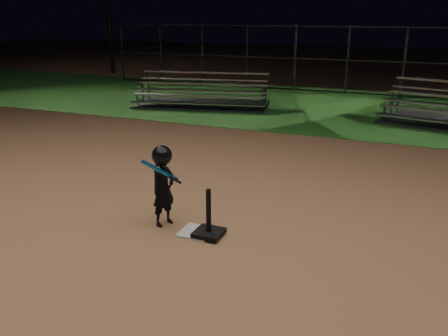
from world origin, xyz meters
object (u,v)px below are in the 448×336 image
home_plate (196,232)px  batting_tee (209,227)px  bleacher_left (202,99)px  child_batter (163,184)px

home_plate → batting_tee: batting_tee is taller
batting_tee → bleacher_left: size_ratio=0.14×
home_plate → bleacher_left: bleacher_left is taller
home_plate → batting_tee: (0.20, -0.03, 0.13)m
home_plate → batting_tee: bearing=-9.0°
batting_tee → home_plate: bearing=171.0°
home_plate → batting_tee: size_ratio=0.68×
home_plate → child_batter: size_ratio=0.38×
home_plate → batting_tee: 0.24m
batting_tee → child_batter: child_batter is taller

